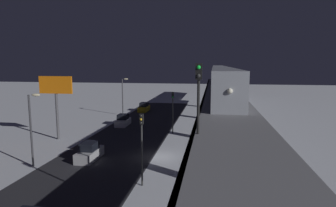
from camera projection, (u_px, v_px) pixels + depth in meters
ground_plane at (158, 157)px, 32.68m from camera, size 240.00×240.00×0.00m
avenue_asphalt at (108, 154)px, 33.61m from camera, size 11.00×89.11×0.01m
elevated_railway at (224, 109)px, 30.76m from camera, size 5.00×89.11×6.64m
subway_train at (220, 74)px, 58.19m from camera, size 2.94×74.07×3.40m
rail_signal at (199, 86)px, 15.87m from camera, size 0.36×0.41×4.00m
sedan_silver at (89, 152)px, 31.72m from camera, size 1.80×4.16×1.97m
sedan_yellow at (144, 108)px, 63.94m from camera, size 1.80×4.77×1.97m
sedan_white at (123, 121)px, 49.15m from camera, size 1.80×4.03×1.97m
traffic_light_near at (142, 139)px, 24.40m from camera, size 0.32×0.44×6.40m
traffic_light_mid at (173, 106)px, 42.99m from camera, size 0.32×0.44×6.40m
commercial_billboard at (56, 91)px, 39.45m from camera, size 4.80×0.36×8.90m
street_lamp_near at (32, 121)px, 29.00m from camera, size 1.35×0.44×7.65m
street_lamp_far at (124, 92)px, 58.34m from camera, size 1.35×0.44×7.65m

